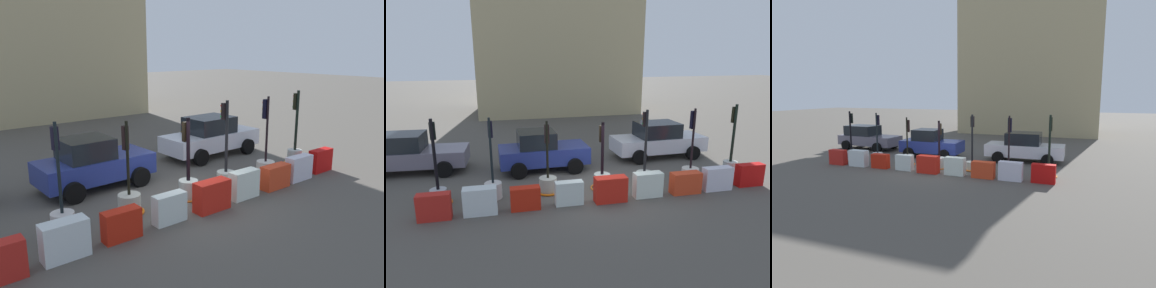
# 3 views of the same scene
# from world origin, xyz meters

# --- Properties ---
(ground_plane) EXTENTS (120.00, 120.00, 0.00)m
(ground_plane) POSITION_xyz_m (0.00, 0.00, 0.00)
(ground_plane) COLOR #514C45
(traffic_light_0) EXTENTS (0.88, 0.88, 3.00)m
(traffic_light_0) POSITION_xyz_m (-5.82, 0.08, 0.52)
(traffic_light_0) COLOR #AAA9B2
(traffic_light_0) RESTS_ON ground_plane
(traffic_light_1) EXTENTS (0.60, 0.60, 2.94)m
(traffic_light_1) POSITION_xyz_m (-3.98, 0.16, 0.54)
(traffic_light_1) COLOR beige
(traffic_light_1) RESTS_ON ground_plane
(traffic_light_2) EXTENTS (0.86, 0.86, 2.73)m
(traffic_light_2) POSITION_xyz_m (-2.00, 0.21, 0.41)
(traffic_light_2) COLOR #B9B7A7
(traffic_light_2) RESTS_ON ground_plane
(traffic_light_3) EXTENTS (0.88, 0.88, 2.61)m
(traffic_light_3) POSITION_xyz_m (0.07, 0.07, 0.46)
(traffic_light_3) COLOR silver
(traffic_light_3) RESTS_ON ground_plane
(traffic_light_4) EXTENTS (0.83, 0.83, 2.97)m
(traffic_light_4) POSITION_xyz_m (1.91, 0.25, 0.47)
(traffic_light_4) COLOR beige
(traffic_light_4) RESTS_ON ground_plane
(traffic_light_5) EXTENTS (0.69, 0.69, 2.96)m
(traffic_light_5) POSITION_xyz_m (3.91, 0.15, 0.54)
(traffic_light_5) COLOR silver
(traffic_light_5) RESTS_ON ground_plane
(traffic_light_6) EXTENTS (0.86, 0.86, 3.04)m
(traffic_light_6) POSITION_xyz_m (5.89, 0.26, 0.55)
(traffic_light_6) COLOR silver
(traffic_light_6) RESTS_ON ground_plane
(construction_barrier_0) EXTENTS (1.02, 0.40, 0.86)m
(construction_barrier_0) POSITION_xyz_m (-5.79, -1.11, 0.43)
(construction_barrier_0) COLOR red
(construction_barrier_0) RESTS_ON ground_plane
(construction_barrier_1) EXTENTS (1.07, 0.48, 0.90)m
(construction_barrier_1) POSITION_xyz_m (-4.40, -1.05, 0.45)
(construction_barrier_1) COLOR silver
(construction_barrier_1) RESTS_ON ground_plane
(construction_barrier_2) EXTENTS (0.99, 0.40, 0.78)m
(construction_barrier_2) POSITION_xyz_m (-2.96, -1.06, 0.39)
(construction_barrier_2) COLOR red
(construction_barrier_2) RESTS_ON ground_plane
(construction_barrier_3) EXTENTS (0.97, 0.37, 0.83)m
(construction_barrier_3) POSITION_xyz_m (-1.46, -1.03, 0.41)
(construction_barrier_3) COLOR silver
(construction_barrier_3) RESTS_ON ground_plane
(construction_barrier_4) EXTENTS (1.14, 0.48, 0.90)m
(construction_barrier_4) POSITION_xyz_m (-0.00, -1.14, 0.45)
(construction_barrier_4) COLOR red
(construction_barrier_4) RESTS_ON ground_plane
(construction_barrier_5) EXTENTS (1.04, 0.43, 0.91)m
(construction_barrier_5) POSITION_xyz_m (1.45, -1.05, 0.45)
(construction_barrier_5) COLOR white
(construction_barrier_5) RESTS_ON ground_plane
(construction_barrier_6) EXTENTS (1.12, 0.46, 0.81)m
(construction_barrier_6) POSITION_xyz_m (2.95, -1.10, 0.40)
(construction_barrier_6) COLOR red
(construction_barrier_6) RESTS_ON ground_plane
(construction_barrier_7) EXTENTS (1.13, 0.42, 0.89)m
(construction_barrier_7) POSITION_xyz_m (4.29, -1.10, 0.45)
(construction_barrier_7) COLOR silver
(construction_barrier_7) RESTS_ON ground_plane
(construction_barrier_8) EXTENTS (1.08, 0.40, 0.88)m
(construction_barrier_8) POSITION_xyz_m (5.80, -1.01, 0.44)
(construction_barrier_8) COLOR red
(construction_barrier_8) RESTS_ON ground_plane
(car_white_van) EXTENTS (4.61, 2.22, 1.75)m
(car_white_van) POSITION_xyz_m (4.09, 3.49, 0.86)
(car_white_van) COLOR silver
(car_white_van) RESTS_ON ground_plane
(car_grey_saloon) EXTENTS (4.61, 2.40, 1.73)m
(car_grey_saloon) POSITION_xyz_m (-7.49, 3.94, 0.86)
(car_grey_saloon) COLOR slate
(car_grey_saloon) RESTS_ON ground_plane
(car_blue_estate) EXTENTS (3.92, 2.21, 1.77)m
(car_blue_estate) POSITION_xyz_m (-1.82, 2.89, 0.85)
(car_blue_estate) COLOR navy
(car_blue_estate) RESTS_ON ground_plane
(building_main_facade) EXTENTS (13.99, 8.54, 16.71)m
(building_main_facade) POSITION_xyz_m (1.78, 19.43, 8.38)
(building_main_facade) COLOR tan
(building_main_facade) RESTS_ON ground_plane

